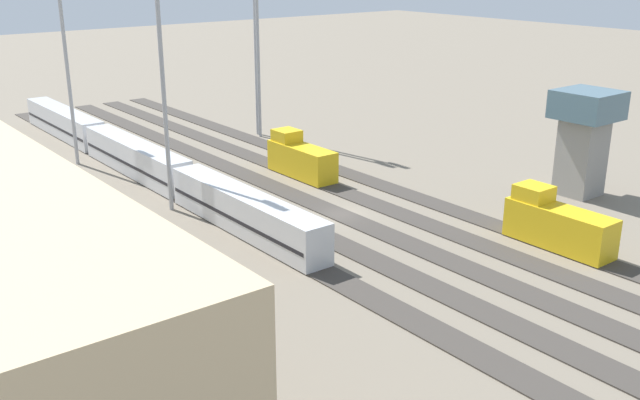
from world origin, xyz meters
name	(u,v)px	position (x,y,z in m)	size (l,w,h in m)	color
ground_plane	(340,215)	(0.00, 0.00, 0.00)	(400.00, 400.00, 0.00)	#756B5B
track_bed_0	(411,195)	(0.00, -10.00, 0.06)	(140.00, 2.80, 0.12)	#3D3833
track_bed_1	(377,205)	(0.00, -5.00, 0.06)	(140.00, 2.80, 0.12)	#3D3833
track_bed_2	(340,215)	(0.00, 0.00, 0.06)	(140.00, 2.80, 0.12)	#3D3833
track_bed_3	(300,225)	(0.00, 5.00, 0.06)	(140.00, 2.80, 0.12)	#3D3833
track_bed_4	(257,237)	(0.00, 10.00, 0.06)	(140.00, 2.80, 0.12)	#3D3833
train_on_track_0	(557,224)	(-18.31, -10.00, 2.16)	(10.00, 3.00, 5.00)	gold
train_on_track_4	(136,158)	(26.13, 10.00, 1.99)	(71.40, 3.06, 3.80)	silver
train_on_track_1	(300,158)	(13.41, -5.00, 2.16)	(10.00, 3.00, 5.00)	gold
light_mast_1	(161,58)	(12.08, 12.58, 15.49)	(2.80, 0.70, 23.85)	#9EA0A5
light_mast_2	(257,5)	(32.84, -12.17, 18.43)	(2.80, 0.70, 29.22)	#9EA0A5
light_mast_3	(64,42)	(34.92, 13.94, 15.13)	(2.80, 0.70, 23.21)	#9EA0A5
control_tower	(584,134)	(-10.79, -24.92, 6.76)	(6.00, 6.00, 11.43)	gray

